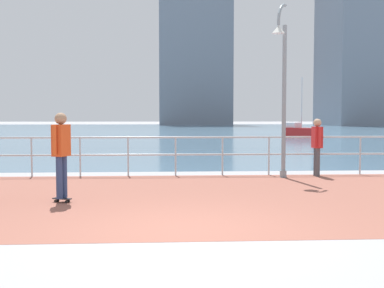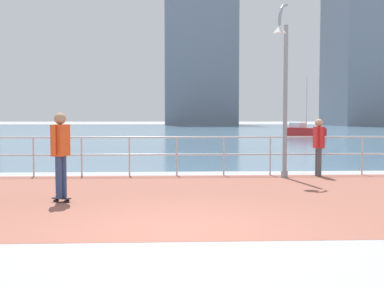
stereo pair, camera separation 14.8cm
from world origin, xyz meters
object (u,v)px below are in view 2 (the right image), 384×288
at_px(skateboarder, 61,148).
at_px(bystander, 319,142).
at_px(lamppost, 283,82).
at_px(sailboat_ivory, 305,131).

relative_size(skateboarder, bystander, 1.09).
bearing_deg(lamppost, sailboat_ivory, 72.71).
distance_m(lamppost, sailboat_ivory, 27.96).
bearing_deg(skateboarder, lamppost, 32.77).
bearing_deg(skateboarder, sailboat_ivory, 65.54).
xyz_separation_m(lamppost, skateboarder, (-5.41, -3.48, -1.62)).
height_order(skateboarder, sailboat_ivory, sailboat_ivory).
relative_size(lamppost, skateboarder, 2.69).
bearing_deg(skateboarder, bystander, 30.57).
distance_m(lamppost, bystander, 2.12).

